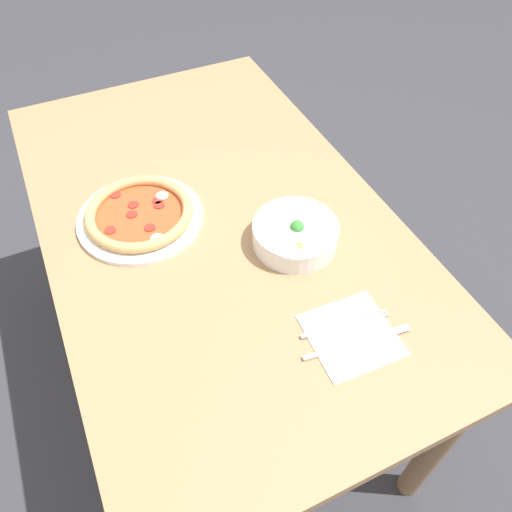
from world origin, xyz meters
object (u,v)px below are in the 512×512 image
object	(u,v)px
pizza	(140,215)
knife	(353,344)
fork	(344,325)
bowl	(295,233)

from	to	relation	value
pizza	knife	xyz separation A→B (m)	(0.51, 0.28, -0.01)
fork	knife	distance (m)	0.05
bowl	fork	bearing A→B (deg)	-3.88
bowl	knife	world-z (taller)	bowl
fork	bowl	bearing A→B (deg)	92.85
knife	fork	bearing A→B (deg)	86.79
bowl	fork	distance (m)	0.25
pizza	knife	distance (m)	0.58
bowl	knife	size ratio (longest dim) A/B	0.86
knife	pizza	bearing A→B (deg)	125.11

